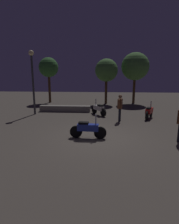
# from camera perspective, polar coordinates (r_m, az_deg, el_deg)

# --- Properties ---
(ground_plane) EXTENTS (40.00, 40.00, 0.00)m
(ground_plane) POSITION_cam_1_polar(r_m,az_deg,el_deg) (8.47, 3.01, -7.88)
(ground_plane) COLOR #4C443D
(motorcycle_blue_foreground) EXTENTS (1.66, 0.36, 1.11)m
(motorcycle_blue_foreground) POSITION_cam_1_polar(r_m,az_deg,el_deg) (8.20, -0.51, -5.31)
(motorcycle_blue_foreground) COLOR black
(motorcycle_blue_foreground) RESTS_ON ground_plane
(motorcycle_white_parked_left) EXTENTS (1.05, 1.41, 1.11)m
(motorcycle_white_parked_left) POSITION_cam_1_polar(r_m,az_deg,el_deg) (12.72, 2.88, 0.98)
(motorcycle_white_parked_left) COLOR black
(motorcycle_white_parked_left) RESTS_ON ground_plane
(motorcycle_red_parked_right) EXTENTS (0.84, 1.53, 1.11)m
(motorcycle_red_parked_right) POSITION_cam_1_polar(r_m,az_deg,el_deg) (12.37, 18.19, 0.07)
(motorcycle_red_parked_right) COLOR black
(motorcycle_red_parked_right) RESTS_ON ground_plane
(person_rider_beside) EXTENTS (0.33, 0.66, 1.64)m
(person_rider_beside) POSITION_cam_1_polar(r_m,az_deg,el_deg) (11.11, 9.51, 2.00)
(person_rider_beside) COLOR black
(person_rider_beside) RESTS_ON ground_plane
(streetlamp_near) EXTENTS (0.36, 0.36, 4.38)m
(streetlamp_near) POSITION_cam_1_polar(r_m,az_deg,el_deg) (13.33, -17.42, 11.34)
(streetlamp_near) COLOR #38383D
(streetlamp_near) RESTS_ON ground_plane
(tree_left_bg) EXTENTS (2.58, 2.58, 4.77)m
(tree_left_bg) POSITION_cam_1_polar(r_m,az_deg,el_deg) (18.11, 14.09, 13.60)
(tree_left_bg) COLOR #4C331E
(tree_left_bg) RESTS_ON ground_plane
(tree_center_bg) EXTENTS (1.87, 1.87, 4.35)m
(tree_center_bg) POSITION_cam_1_polar(r_m,az_deg,el_deg) (18.47, -12.69, 13.33)
(tree_center_bg) COLOR #4C331E
(tree_center_bg) RESTS_ON ground_plane
(tree_right_bg) EXTENTS (2.11, 2.11, 4.19)m
(tree_right_bg) POSITION_cam_1_polar(r_m,az_deg,el_deg) (17.41, 5.32, 12.80)
(tree_right_bg) COLOR #4C331E
(tree_right_bg) RESTS_ON ground_plane
(planter_wall_low) EXTENTS (3.85, 0.50, 0.45)m
(planter_wall_low) POSITION_cam_1_polar(r_m,az_deg,el_deg) (14.05, -7.64, 1.08)
(planter_wall_low) COLOR gray
(planter_wall_low) RESTS_ON ground_plane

